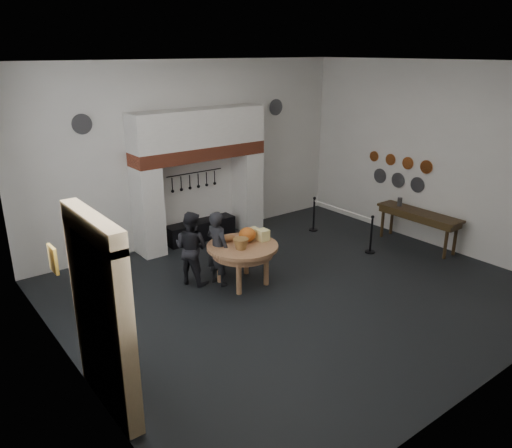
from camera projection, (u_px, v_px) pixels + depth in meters
floor at (296, 290)px, 10.32m from camera, size 9.00×8.00×0.02m
ceiling at (302, 62)px, 8.83m from camera, size 9.00×8.00×0.02m
wall_back at (192, 153)px, 12.56m from camera, size 9.00×0.02×4.50m
wall_front at (503, 247)px, 6.58m from camera, size 9.00×0.02×4.50m
wall_left at (60, 235)px, 6.99m from camera, size 0.02×8.00×4.50m
wall_right at (436, 156)px, 12.16m from camera, size 0.02×8.00×4.50m
chimney_pier_left at (148, 211)px, 11.84m from camera, size 0.55×0.70×2.15m
chimney_pier_right at (248, 191)px, 13.54m from camera, size 0.55×0.70×2.15m
hearth_brick_band at (199, 152)px, 12.28m from camera, size 3.50×0.72×0.32m
chimney_hood at (198, 128)px, 12.08m from camera, size 3.50×0.70×0.90m
iron_range at (201, 230)px, 13.02m from camera, size 1.90×0.45×0.50m
utensil_rail at (195, 173)px, 12.67m from camera, size 1.60×0.02×0.02m
door_recess at (96, 327)px, 6.59m from camera, size 0.04×1.10×2.50m
door_jamb_near at (124, 345)px, 6.10m from camera, size 0.22×0.30×2.60m
door_jamb_far at (84, 301)px, 7.14m from camera, size 0.22×0.30×2.60m
door_lintel at (92, 226)px, 6.17m from camera, size 0.22×1.70×0.30m
wall_plaque at (53, 259)px, 7.83m from camera, size 0.05×0.34×0.44m
work_table at (243, 247)px, 10.36m from camera, size 1.67×1.67×0.07m
pumpkin at (247, 235)px, 10.49m from camera, size 0.36×0.36×0.31m
cheese_block_big at (263, 235)px, 10.56m from camera, size 0.22×0.22×0.24m
cheese_block_small at (254, 232)px, 10.78m from camera, size 0.18×0.18×0.20m
wicker_basket at (241, 244)px, 10.11m from camera, size 0.36×0.36×0.22m
bread_loaf at (229, 238)px, 10.53m from camera, size 0.31×0.18×0.13m
visitor_near at (218, 248)px, 10.35m from camera, size 0.49×0.65×1.61m
visitor_far at (191, 248)px, 10.43m from camera, size 0.88×0.95×1.58m
side_table at (419, 213)px, 12.40m from camera, size 0.55×2.20×0.06m
pewter_jug at (400, 202)px, 12.81m from camera, size 0.12×0.12×0.22m
copper_pan_a at (426, 167)px, 12.39m from camera, size 0.03×0.34×0.34m
copper_pan_b at (408, 163)px, 12.80m from camera, size 0.03×0.32×0.32m
copper_pan_c at (390, 160)px, 13.21m from camera, size 0.03×0.30×0.30m
copper_pan_d at (374, 156)px, 13.62m from camera, size 0.03×0.28×0.28m
pewter_plate_left at (417, 185)px, 12.70m from camera, size 0.03×0.40×0.40m
pewter_plate_mid at (398, 180)px, 13.15m from camera, size 0.03×0.40×0.40m
pewter_plate_right at (380, 176)px, 13.60m from camera, size 0.03×0.40×0.40m
pewter_plate_back_left at (82, 124)px, 10.67m from camera, size 0.44×0.03×0.44m
pewter_plate_back_right at (276, 107)px, 13.77m from camera, size 0.44×0.03×0.44m
barrier_post_near at (371, 235)px, 12.09m from camera, size 0.05×0.05×0.90m
barrier_post_far at (314, 215)px, 13.59m from camera, size 0.05×0.05×0.90m
barrier_rope at (342, 210)px, 12.71m from camera, size 0.04×2.00×0.04m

